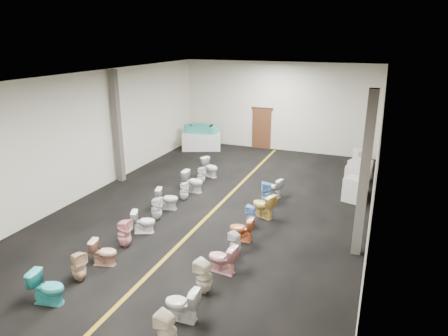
{
  "coord_description": "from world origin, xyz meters",
  "views": [
    {
      "loc": [
        4.96,
        -11.91,
        5.71
      ],
      "look_at": [
        -0.17,
        1.0,
        1.09
      ],
      "focal_mm": 32.0,
      "sensor_mm": 36.0,
      "label": 1
    }
  ],
  "objects_px": {
    "toilet_left_1": "(79,266)",
    "toilet_left_3": "(124,233)",
    "appliance_crate_a": "(355,189)",
    "toilet_left_6": "(167,199)",
    "toilet_right_1": "(182,304)",
    "appliance_crate_b": "(357,179)",
    "toilet_left_0": "(48,287)",
    "appliance_crate_c": "(359,170)",
    "toilet_right_8": "(267,193)",
    "toilet_right_4": "(235,244)",
    "bathtub": "(201,129)",
    "toilet_right_0": "(167,332)",
    "toilet_left_7": "(184,191)",
    "toilet_left_10": "(210,167)",
    "toilet_right_2": "(204,277)",
    "toilet_left_9": "(201,175)",
    "toilet_right_5": "(241,229)",
    "toilet_right_6": "(251,216)",
    "toilet_left_4": "(144,222)",
    "toilet_right_7": "(263,205)",
    "appliance_crate_d": "(362,159)",
    "toilet_left_5": "(156,209)",
    "toilet_right_3": "(222,258)",
    "toilet_left_8": "(193,181)",
    "toilet_right_9": "(273,187)",
    "toilet_left_2": "(104,252)",
    "display_table": "(201,141)"
  },
  "relations": [
    {
      "from": "toilet_left_2",
      "to": "toilet_left_7",
      "type": "relative_size",
      "value": 1.01
    },
    {
      "from": "appliance_crate_a",
      "to": "toilet_right_7",
      "type": "relative_size",
      "value": 1.07
    },
    {
      "from": "appliance_crate_c",
      "to": "toilet_right_9",
      "type": "bearing_deg",
      "value": -132.71
    },
    {
      "from": "toilet_left_3",
      "to": "toilet_right_6",
      "type": "distance_m",
      "value": 3.89
    },
    {
      "from": "toilet_left_7",
      "to": "toilet_left_10",
      "type": "height_order",
      "value": "toilet_left_10"
    },
    {
      "from": "toilet_right_7",
      "to": "toilet_right_1",
      "type": "bearing_deg",
      "value": 20.86
    },
    {
      "from": "toilet_left_3",
      "to": "toilet_right_4",
      "type": "bearing_deg",
      "value": -79.2
    },
    {
      "from": "appliance_crate_c",
      "to": "toilet_right_1",
      "type": "distance_m",
      "value": 10.78
    },
    {
      "from": "toilet_left_1",
      "to": "toilet_left_2",
      "type": "relative_size",
      "value": 1.11
    },
    {
      "from": "appliance_crate_c",
      "to": "toilet_right_6",
      "type": "relative_size",
      "value": 1.2
    },
    {
      "from": "appliance_crate_a",
      "to": "toilet_left_6",
      "type": "relative_size",
      "value": 1.16
    },
    {
      "from": "toilet_left_8",
      "to": "toilet_left_9",
      "type": "height_order",
      "value": "toilet_left_8"
    },
    {
      "from": "toilet_left_3",
      "to": "toilet_left_9",
      "type": "xyz_separation_m",
      "value": [
        -0.13,
        5.44,
        -0.06
      ]
    },
    {
      "from": "toilet_left_1",
      "to": "toilet_right_8",
      "type": "bearing_deg",
      "value": -6.98
    },
    {
      "from": "toilet_left_1",
      "to": "bathtub",
      "type": "bearing_deg",
      "value": 29.37
    },
    {
      "from": "toilet_right_0",
      "to": "toilet_right_9",
      "type": "xyz_separation_m",
      "value": [
        -0.14,
        8.19,
        -0.05
      ]
    },
    {
      "from": "toilet_left_1",
      "to": "toilet_right_1",
      "type": "xyz_separation_m",
      "value": [
        2.98,
        -0.34,
        -0.01
      ]
    },
    {
      "from": "display_table",
      "to": "toilet_right_8",
      "type": "bearing_deg",
      "value": -47.92
    },
    {
      "from": "toilet_left_7",
      "to": "toilet_right_8",
      "type": "xyz_separation_m",
      "value": [
        2.92,
        0.7,
        0.08
      ]
    },
    {
      "from": "toilet_left_5",
      "to": "toilet_right_1",
      "type": "relative_size",
      "value": 1.01
    },
    {
      "from": "appliance_crate_c",
      "to": "toilet_right_1",
      "type": "xyz_separation_m",
      "value": [
        -2.85,
        -10.4,
        -0.04
      ]
    },
    {
      "from": "appliance_crate_d",
      "to": "toilet_left_9",
      "type": "relative_size",
      "value": 1.26
    },
    {
      "from": "display_table",
      "to": "appliance_crate_a",
      "type": "height_order",
      "value": "appliance_crate_a"
    },
    {
      "from": "toilet_right_2",
      "to": "toilet_right_5",
      "type": "height_order",
      "value": "toilet_right_2"
    },
    {
      "from": "toilet_right_8",
      "to": "toilet_right_9",
      "type": "height_order",
      "value": "toilet_right_8"
    },
    {
      "from": "toilet_left_1",
      "to": "toilet_left_10",
      "type": "xyz_separation_m",
      "value": [
        -0.09,
        8.18,
        0.01
      ]
    },
    {
      "from": "toilet_left_10",
      "to": "toilet_right_7",
      "type": "distance_m",
      "value": 4.43
    },
    {
      "from": "toilet_left_0",
      "to": "appliance_crate_c",
      "type": "bearing_deg",
      "value": -39.48
    },
    {
      "from": "bathtub",
      "to": "toilet_right_0",
      "type": "bearing_deg",
      "value": -76.5
    },
    {
      "from": "toilet_right_3",
      "to": "toilet_right_8",
      "type": "height_order",
      "value": "toilet_right_8"
    },
    {
      "from": "appliance_crate_a",
      "to": "appliance_crate_d",
      "type": "height_order",
      "value": "appliance_crate_d"
    },
    {
      "from": "bathtub",
      "to": "toilet_right_6",
      "type": "relative_size",
      "value": 2.61
    },
    {
      "from": "toilet_right_1",
      "to": "appliance_crate_b",
      "type": "bearing_deg",
      "value": 159.21
    },
    {
      "from": "toilet_left_8",
      "to": "toilet_right_2",
      "type": "height_order",
      "value": "toilet_right_2"
    },
    {
      "from": "appliance_crate_b",
      "to": "toilet_left_0",
      "type": "relative_size",
      "value": 1.4
    },
    {
      "from": "toilet_right_4",
      "to": "toilet_right_5",
      "type": "height_order",
      "value": "toilet_right_5"
    },
    {
      "from": "toilet_left_1",
      "to": "toilet_left_3",
      "type": "distance_m",
      "value": 1.79
    },
    {
      "from": "toilet_left_8",
      "to": "toilet_left_10",
      "type": "xyz_separation_m",
      "value": [
        -0.11,
        1.87,
        -0.02
      ]
    },
    {
      "from": "appliance_crate_b",
      "to": "toilet_right_8",
      "type": "height_order",
      "value": "appliance_crate_b"
    },
    {
      "from": "bathtub",
      "to": "toilet_right_7",
      "type": "xyz_separation_m",
      "value": [
        5.36,
        -6.78,
        -0.66
      ]
    },
    {
      "from": "toilet_right_6",
      "to": "toilet_left_4",
      "type": "bearing_deg",
      "value": -58.09
    },
    {
      "from": "toilet_right_3",
      "to": "toilet_right_5",
      "type": "bearing_deg",
      "value": -170.86
    },
    {
      "from": "toilet_left_0",
      "to": "toilet_right_7",
      "type": "bearing_deg",
      "value": -38.96
    },
    {
      "from": "toilet_left_9",
      "to": "toilet_right_7",
      "type": "distance_m",
      "value": 3.83
    },
    {
      "from": "appliance_crate_c",
      "to": "toilet_right_1",
      "type": "height_order",
      "value": "appliance_crate_c"
    },
    {
      "from": "toilet_left_5",
      "to": "toilet_right_2",
      "type": "distance_m",
      "value": 4.27
    },
    {
      "from": "toilet_left_10",
      "to": "toilet_right_2",
      "type": "bearing_deg",
      "value": -134.43
    },
    {
      "from": "toilet_right_6",
      "to": "toilet_right_8",
      "type": "relative_size",
      "value": 0.83
    },
    {
      "from": "appliance_crate_a",
      "to": "appliance_crate_b",
      "type": "relative_size",
      "value": 0.8
    },
    {
      "from": "toilet_left_4",
      "to": "toilet_right_3",
      "type": "distance_m",
      "value": 3.22
    }
  ]
}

